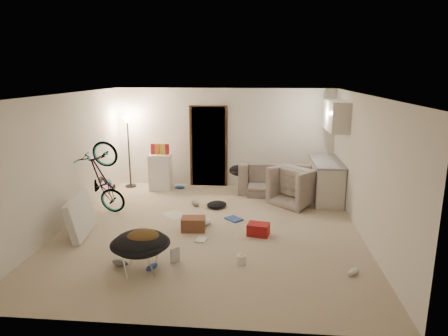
# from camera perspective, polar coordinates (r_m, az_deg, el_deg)

# --- Properties ---
(floor) EXTENTS (5.50, 6.00, 0.02)m
(floor) POSITION_cam_1_polar(r_m,az_deg,el_deg) (7.64, -1.97, -8.71)
(floor) COLOR #C5B397
(floor) RESTS_ON ground
(ceiling) EXTENTS (5.50, 6.00, 0.02)m
(ceiling) POSITION_cam_1_polar(r_m,az_deg,el_deg) (7.08, -2.14, 10.52)
(ceiling) COLOR white
(ceiling) RESTS_ON wall_back
(wall_back) EXTENTS (5.50, 0.02, 2.50)m
(wall_back) POSITION_cam_1_polar(r_m,az_deg,el_deg) (10.20, 0.06, 4.33)
(wall_back) COLOR white
(wall_back) RESTS_ON floor
(wall_front) EXTENTS (5.50, 0.02, 2.50)m
(wall_front) POSITION_cam_1_polar(r_m,az_deg,el_deg) (4.42, -6.97, -8.26)
(wall_front) COLOR white
(wall_front) RESTS_ON floor
(wall_left) EXTENTS (0.02, 6.00, 2.50)m
(wall_left) POSITION_cam_1_polar(r_m,az_deg,el_deg) (8.08, -21.88, 0.89)
(wall_left) COLOR white
(wall_left) RESTS_ON floor
(wall_right) EXTENTS (0.02, 6.00, 2.50)m
(wall_right) POSITION_cam_1_polar(r_m,az_deg,el_deg) (7.44, 19.55, 0.07)
(wall_right) COLOR white
(wall_right) RESTS_ON floor
(doorway) EXTENTS (0.85, 0.10, 2.04)m
(doorway) POSITION_cam_1_polar(r_m,az_deg,el_deg) (10.24, -2.19, 3.05)
(doorway) COLOR black
(doorway) RESTS_ON floor
(door_trim) EXTENTS (0.97, 0.04, 2.10)m
(door_trim) POSITION_cam_1_polar(r_m,az_deg,el_deg) (10.21, -2.22, 3.02)
(door_trim) COLOR #382113
(door_trim) RESTS_ON floor
(floor_lamp) EXTENTS (0.28, 0.28, 1.81)m
(floor_lamp) POSITION_cam_1_polar(r_m,az_deg,el_deg) (10.33, -13.54, 4.39)
(floor_lamp) COLOR black
(floor_lamp) RESTS_ON floor
(kitchen_counter) EXTENTS (0.60, 1.50, 0.88)m
(kitchen_counter) POSITION_cam_1_polar(r_m,az_deg,el_deg) (9.46, 14.32, -1.84)
(kitchen_counter) COLOR beige
(kitchen_counter) RESTS_ON floor
(counter_top) EXTENTS (0.64, 1.54, 0.04)m
(counter_top) POSITION_cam_1_polar(r_m,az_deg,el_deg) (9.36, 14.48, 0.87)
(counter_top) COLOR gray
(counter_top) RESTS_ON kitchen_counter
(kitchen_uppers) EXTENTS (0.38, 1.40, 0.65)m
(kitchen_uppers) POSITION_cam_1_polar(r_m,az_deg,el_deg) (9.21, 15.67, 7.24)
(kitchen_uppers) COLOR beige
(kitchen_uppers) RESTS_ON wall_right
(sofa) EXTENTS (1.98, 0.84, 0.57)m
(sofa) POSITION_cam_1_polar(r_m,az_deg,el_deg) (9.83, 7.91, -1.92)
(sofa) COLOR #3B433B
(sofa) RESTS_ON floor
(armchair) EXTENTS (1.27, 1.26, 0.62)m
(armchair) POSITION_cam_1_polar(r_m,az_deg,el_deg) (9.16, 10.77, -3.01)
(armchair) COLOR #3B433B
(armchair) RESTS_ON floor
(bicycle) EXTENTS (1.65, 0.87, 0.92)m
(bicycle) POSITION_cam_1_polar(r_m,az_deg,el_deg) (8.66, -16.77, -3.61)
(bicycle) COLOR black
(bicycle) RESTS_ON floor
(book_asset) EXTENTS (0.29, 0.30, 0.02)m
(book_asset) POSITION_cam_1_polar(r_m,az_deg,el_deg) (6.39, -7.65, -13.30)
(book_asset) COLOR maroon
(book_asset) RESTS_ON floor
(mini_fridge) EXTENTS (0.56, 0.56, 0.89)m
(mini_fridge) POSITION_cam_1_polar(r_m,az_deg,el_deg) (10.17, -9.07, -0.49)
(mini_fridge) COLOR white
(mini_fridge) RESTS_ON floor
(snack_box_0) EXTENTS (0.11, 0.08, 0.30)m
(snack_box_0) POSITION_cam_1_polar(r_m,az_deg,el_deg) (10.10, -10.12, 2.59)
(snack_box_0) COLOR maroon
(snack_box_0) RESTS_ON mini_fridge
(snack_box_1) EXTENTS (0.11, 0.08, 0.30)m
(snack_box_1) POSITION_cam_1_polar(r_m,az_deg,el_deg) (10.07, -9.46, 2.58)
(snack_box_1) COLOR #C85E19
(snack_box_1) RESTS_ON mini_fridge
(snack_box_2) EXTENTS (0.10, 0.07, 0.30)m
(snack_box_2) POSITION_cam_1_polar(r_m,az_deg,el_deg) (10.04, -8.79, 2.57)
(snack_box_2) COLOR gold
(snack_box_2) RESTS_ON mini_fridge
(snack_box_3) EXTENTS (0.11, 0.09, 0.30)m
(snack_box_3) POSITION_cam_1_polar(r_m,az_deg,el_deg) (10.01, -8.13, 2.57)
(snack_box_3) COLOR maroon
(snack_box_3) RESTS_ON mini_fridge
(saucer_chair) EXTENTS (0.87, 0.87, 0.62)m
(saucer_chair) POSITION_cam_1_polar(r_m,az_deg,el_deg) (6.08, -11.83, -11.19)
(saucer_chair) COLOR silver
(saucer_chair) RESTS_ON floor
(hoodie) EXTENTS (0.58, 0.53, 0.22)m
(hoodie) POSITION_cam_1_polar(r_m,az_deg,el_deg) (5.96, -11.53, -9.67)
(hoodie) COLOR brown
(hoodie) RESTS_ON saucer_chair
(sofa_drape) EXTENTS (0.59, 0.50, 0.28)m
(sofa_drape) POSITION_cam_1_polar(r_m,az_deg,el_deg) (9.76, 2.38, -0.36)
(sofa_drape) COLOR black
(sofa_drape) RESTS_ON sofa
(tv_box) EXTENTS (0.39, 1.08, 0.71)m
(tv_box) POSITION_cam_1_polar(r_m,az_deg,el_deg) (7.70, -19.81, -6.49)
(tv_box) COLOR silver
(tv_box) RESTS_ON floor
(drink_case_a) EXTENTS (0.46, 0.35, 0.25)m
(drink_case_a) POSITION_cam_1_polar(r_m,az_deg,el_deg) (7.54, -4.40, -7.96)
(drink_case_a) COLOR brown
(drink_case_a) RESTS_ON floor
(drink_case_b) EXTENTS (0.43, 0.35, 0.22)m
(drink_case_b) POSITION_cam_1_polar(r_m,az_deg,el_deg) (7.33, 4.93, -8.73)
(drink_case_b) COLOR maroon
(drink_case_b) RESTS_ON floor
(juicer) EXTENTS (0.14, 0.14, 0.21)m
(juicer) POSITION_cam_1_polar(r_m,az_deg,el_deg) (6.29, 2.49, -12.88)
(juicer) COLOR white
(juicer) RESTS_ON floor
(newspaper) EXTENTS (0.62, 0.63, 0.01)m
(newspaper) POSITION_cam_1_polar(r_m,az_deg,el_deg) (8.38, -7.08, -6.66)
(newspaper) COLOR silver
(newspaper) RESTS_ON floor
(book_blue) EXTENTS (0.40, 0.40, 0.03)m
(book_blue) POSITION_cam_1_polar(r_m,az_deg,el_deg) (8.06, 1.43, -7.29)
(book_blue) COLOR #2C4DA1
(book_blue) RESTS_ON floor
(book_white) EXTENTS (0.22, 0.26, 0.02)m
(book_white) POSITION_cam_1_polar(r_m,az_deg,el_deg) (7.14, -3.26, -10.19)
(book_white) COLOR silver
(book_white) RESTS_ON floor
(shoe_0) EXTENTS (0.25, 0.13, 0.09)m
(shoe_0) POSITION_cam_1_polar(r_m,az_deg,el_deg) (10.17, -6.32, -2.74)
(shoe_0) COLOR #2C4DA1
(shoe_0) RESTS_ON floor
(shoe_1) EXTENTS (0.27, 0.30, 0.11)m
(shoe_1) POSITION_cam_1_polar(r_m,az_deg,el_deg) (8.89, -4.14, -5.05)
(shoe_1) COLOR slate
(shoe_1) RESTS_ON floor
(shoe_2) EXTENTS (0.19, 0.26, 0.09)m
(shoe_2) POSITION_cam_1_polar(r_m,az_deg,el_deg) (6.24, -10.27, -13.75)
(shoe_2) COLOR #2C4DA1
(shoe_2) RESTS_ON floor
(shoe_3) EXTENTS (0.30, 0.18, 0.10)m
(shoe_3) POSITION_cam_1_polar(r_m,az_deg,el_deg) (6.45, -14.62, -12.95)
(shoe_3) COLOR slate
(shoe_3) RESTS_ON floor
(shoe_4) EXTENTS (0.25, 0.26, 0.09)m
(shoe_4) POSITION_cam_1_polar(r_m,az_deg,el_deg) (6.30, 17.98, -13.91)
(shoe_4) COLOR white
(shoe_4) RESTS_ON floor
(clothes_lump_b) EXTENTS (0.60, 0.59, 0.14)m
(clothes_lump_b) POSITION_cam_1_polar(r_m,az_deg,el_deg) (8.74, -1.04, -5.25)
(clothes_lump_b) COLOR black
(clothes_lump_b) RESTS_ON floor
(clothes_lump_c) EXTENTS (0.52, 0.51, 0.12)m
(clothes_lump_c) POSITION_cam_1_polar(r_m,az_deg,el_deg) (7.85, -3.22, -7.55)
(clothes_lump_c) COLOR silver
(clothes_lump_c) RESTS_ON floor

